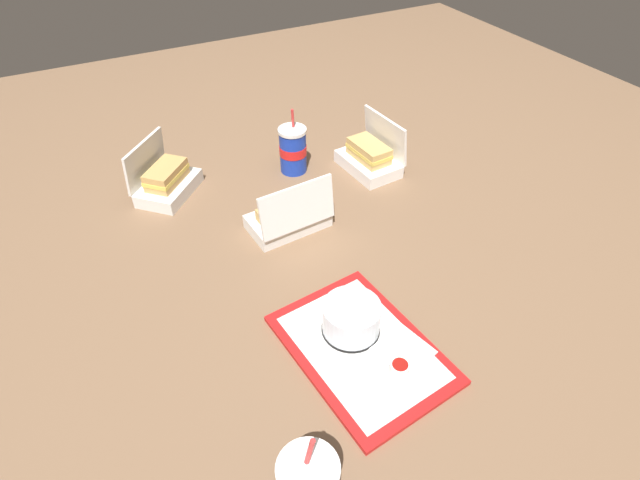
{
  "coord_description": "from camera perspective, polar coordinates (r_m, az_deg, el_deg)",
  "views": [
    {
      "loc": [
        -0.83,
        0.45,
        0.86
      ],
      "look_at": [
        -0.0,
        0.02,
        0.05
      ],
      "focal_mm": 28.0,
      "sensor_mm": 36.0,
      "label": 1
    }
  ],
  "objects": [
    {
      "name": "ground_plane",
      "position": [
        1.28,
        0.72,
        -1.41
      ],
      "size": [
        3.2,
        3.2,
        0.0
      ],
      "primitive_type": "plane",
      "color": "brown"
    },
    {
      "name": "cake_container",
      "position": [
        1.07,
        3.6,
        -8.99
      ],
      "size": [
        0.13,
        0.13,
        0.07
      ],
      "color": "black",
      "rests_on": "food_tray"
    },
    {
      "name": "clamshell_hotdog_center",
      "position": [
        1.33,
        -3.58,
        2.76
      ],
      "size": [
        0.15,
        0.22,
        0.16
      ],
      "color": "white",
      "rests_on": "ground_plane"
    },
    {
      "name": "clamshell_sandwich_right",
      "position": [
        1.57,
        5.76,
        9.46
      ],
      "size": [
        0.21,
        0.15,
        0.17
      ],
      "color": "white",
      "rests_on": "ground_plane"
    },
    {
      "name": "clamshell_sandwich_corner",
      "position": [
        1.52,
        -17.23,
        6.49
      ],
      "size": [
        0.23,
        0.22,
        0.16
      ],
      "color": "white",
      "rests_on": "ground_plane"
    },
    {
      "name": "napkin_stack",
      "position": [
        1.07,
        9.51,
        -12.36
      ],
      "size": [
        0.12,
        0.12,
        0.0
      ],
      "primitive_type": "cube",
      "rotation": [
        0.0,
        0.0,
        0.24
      ],
      "color": "white",
      "rests_on": "food_tray"
    },
    {
      "name": "ketchup_cup",
      "position": [
        1.03,
        9.08,
        -14.22
      ],
      "size": [
        0.04,
        0.04,
        0.02
      ],
      "color": "white",
      "rests_on": "food_tray"
    },
    {
      "name": "plastic_fork",
      "position": [
        1.02,
        5.38,
        -15.64
      ],
      "size": [
        0.1,
        0.07,
        0.0
      ],
      "primitive_type": "cube",
      "rotation": [
        0.0,
        0.0,
        0.54
      ],
      "color": "white",
      "rests_on": "food_tray"
    },
    {
      "name": "food_tray",
      "position": [
        1.07,
        4.75,
        -12.27
      ],
      "size": [
        0.4,
        0.3,
        0.01
      ],
      "color": "red",
      "rests_on": "ground_plane"
    },
    {
      "name": "soda_cup_back",
      "position": [
        1.55,
        -3.11,
        10.26
      ],
      "size": [
        0.09,
        0.09,
        0.2
      ],
      "color": "#1938B7",
      "rests_on": "ground_plane"
    }
  ]
}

